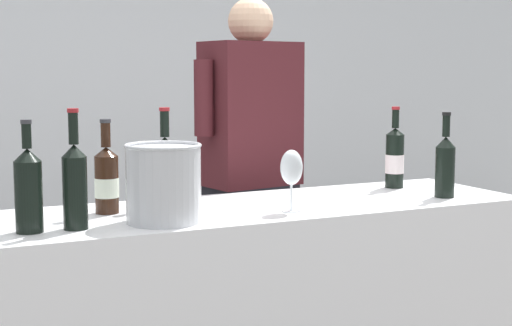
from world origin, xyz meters
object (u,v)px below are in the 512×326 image
wine_bottle_0 (75,183)px  person_server (251,204)px  wine_bottle_2 (107,179)px  wine_bottle_5 (445,165)px  wine_glass (291,169)px  wine_bottle_4 (165,168)px  ice_bucket (163,183)px  wine_bottle_1 (28,188)px  wine_bottle_3 (395,158)px

wine_bottle_0 → person_server: bearing=38.3°
wine_bottle_2 → wine_bottle_0: bearing=-125.0°
wine_bottle_5 → wine_glass: 0.66m
wine_glass → wine_bottle_4: bearing=140.2°
wine_bottle_2 → ice_bucket: size_ratio=1.27×
wine_bottle_4 → wine_bottle_5: (1.00, -0.27, -0.01)m
wine_bottle_1 → wine_bottle_4: size_ratio=0.96×
wine_bottle_1 → wine_bottle_2: size_ratio=1.06×
wine_bottle_2 → ice_bucket: (0.12, -0.23, 0.01)m
wine_bottle_2 → wine_bottle_5: 1.23m
wine_bottle_3 → person_server: 0.66m
wine_bottle_2 → wine_bottle_4: size_ratio=0.91×
wine_bottle_1 → person_server: 1.28m
wine_bottle_1 → wine_glass: size_ratio=1.58×
wine_bottle_0 → wine_bottle_5: bearing=-0.3°
wine_bottle_3 → person_server: bearing=133.9°
wine_bottle_5 → ice_bucket: (-1.10, -0.01, 0.00)m
wine_bottle_0 → wine_bottle_5: wine_bottle_0 is taller
wine_bottle_0 → person_server: (0.91, 0.72, -0.24)m
wine_bottle_0 → wine_glass: size_ratio=1.72×
person_server → wine_bottle_0: bearing=-141.7°
wine_bottle_0 → wine_bottle_1: 0.13m
wine_bottle_1 → wine_glass: 0.84m
wine_bottle_5 → person_server: size_ratio=0.18×
person_server → ice_bucket: bearing=-131.2°
wine_bottle_3 → wine_glass: wine_bottle_3 is taller
wine_bottle_4 → wine_bottle_3: bearing=0.6°
wine_bottle_0 → wine_bottle_5: size_ratio=1.13×
wine_bottle_0 → wine_bottle_1: bearing=175.2°
wine_bottle_4 → wine_bottle_5: size_ratio=1.08×
wine_bottle_0 → wine_bottle_3: size_ratio=1.10×
wine_bottle_5 → ice_bucket: wine_bottle_5 is taller
wine_bottle_0 → wine_bottle_1: (-0.13, 0.01, -0.01)m
wine_bottle_2 → person_server: (0.76, 0.50, -0.22)m
wine_bottle_1 → person_server: bearing=34.1°
wine_bottle_3 → wine_bottle_5: 0.28m
wine_bottle_1 → ice_bucket: wine_bottle_1 is taller
wine_bottle_0 → wine_bottle_5: 1.37m
wine_bottle_0 → wine_bottle_4: bearing=35.2°
wine_bottle_4 → ice_bucket: (-0.10, -0.27, -0.01)m
wine_bottle_1 → wine_bottle_3: size_ratio=1.01×
wine_bottle_1 → wine_bottle_3: (1.47, 0.26, -0.01)m
ice_bucket → wine_bottle_5: bearing=0.3°
wine_bottle_3 → ice_bucket: size_ratio=1.33×
wine_glass → person_server: size_ratio=0.12×
wine_bottle_5 → wine_bottle_1: bearing=179.3°
wine_bottle_0 → ice_bucket: size_ratio=1.46×
wine_bottle_2 → person_server: bearing=33.5°
wine_bottle_2 → person_server: size_ratio=0.18×
wine_bottle_5 → wine_glass: bearing=-178.3°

